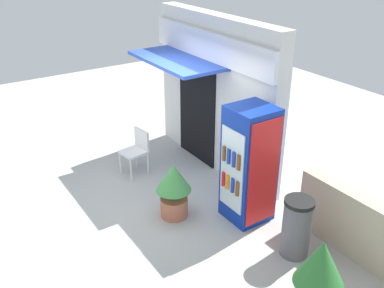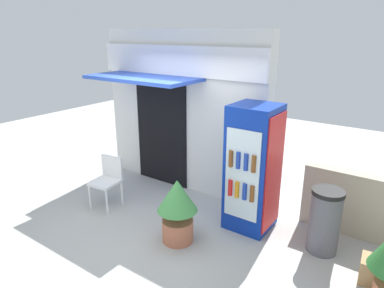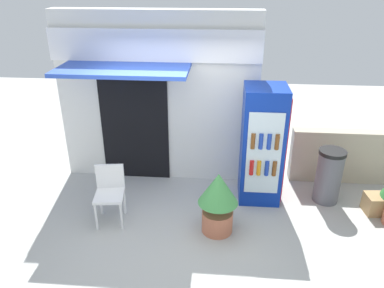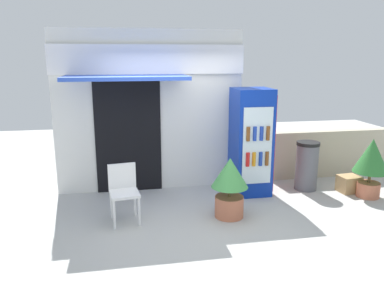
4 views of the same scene
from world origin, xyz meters
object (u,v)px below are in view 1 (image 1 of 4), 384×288
(drink_cooler, at_px, (249,165))
(potted_plant_near_shop, at_px, (174,187))
(potted_plant_curbside, at_px, (320,269))
(trash_bin, at_px, (296,227))
(plastic_chair, at_px, (137,148))
(cardboard_box, at_px, (319,282))

(drink_cooler, bearing_deg, potted_plant_near_shop, -124.59)
(drink_cooler, bearing_deg, potted_plant_curbside, -16.61)
(drink_cooler, height_order, trash_bin, drink_cooler)
(drink_cooler, distance_m, trash_bin, 1.19)
(drink_cooler, xyz_separation_m, trash_bin, (1.08, -0.02, -0.49))
(potted_plant_near_shop, height_order, trash_bin, potted_plant_near_shop)
(potted_plant_near_shop, bearing_deg, drink_cooler, 55.41)
(plastic_chair, distance_m, trash_bin, 3.43)
(plastic_chair, bearing_deg, cardboard_box, 6.91)
(trash_bin, xyz_separation_m, cardboard_box, (0.71, -0.28, -0.30))
(drink_cooler, relative_size, trash_bin, 2.09)
(drink_cooler, relative_size, potted_plant_curbside, 1.80)
(trash_bin, bearing_deg, potted_plant_curbside, -32.37)
(drink_cooler, relative_size, cardboard_box, 5.29)
(potted_plant_curbside, distance_m, cardboard_box, 0.61)
(trash_bin, bearing_deg, drink_cooler, 178.84)
(potted_plant_curbside, height_order, cardboard_box, potted_plant_curbside)
(drink_cooler, relative_size, plastic_chair, 2.21)
(drink_cooler, xyz_separation_m, potted_plant_curbside, (1.98, -0.59, -0.29))
(cardboard_box, bearing_deg, plastic_chair, -173.09)
(drink_cooler, height_order, plastic_chair, drink_cooler)
(potted_plant_curbside, relative_size, trash_bin, 1.16)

